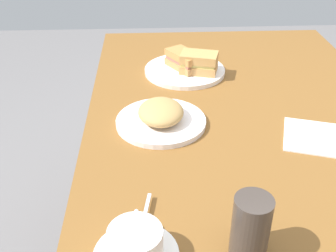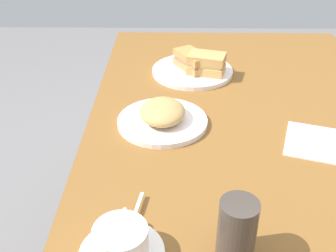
% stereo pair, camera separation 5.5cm
% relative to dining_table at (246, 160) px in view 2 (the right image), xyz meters
% --- Properties ---
extents(dining_table, '(1.33, 0.84, 0.78)m').
position_rel_dining_table_xyz_m(dining_table, '(0.00, 0.00, 0.00)').
color(dining_table, brown).
rests_on(dining_table, ground_plane).
extents(sandwich_plate, '(0.25, 0.25, 0.01)m').
position_rel_dining_table_xyz_m(sandwich_plate, '(0.29, 0.14, 0.13)').
color(sandwich_plate, white).
rests_on(sandwich_plate, dining_table).
extents(sandwich_front, '(0.14, 0.12, 0.05)m').
position_rel_dining_table_xyz_m(sandwich_front, '(0.29, 0.14, 0.17)').
color(sandwich_front, '#B88149').
rests_on(sandwich_front, sandwich_plate).
extents(sandwich_back, '(0.10, 0.13, 0.06)m').
position_rel_dining_table_xyz_m(sandwich_back, '(0.26, 0.10, 0.17)').
color(sandwich_back, tan).
rests_on(sandwich_back, sandwich_plate).
extents(coffee_cup, '(0.12, 0.09, 0.05)m').
position_rel_dining_table_xyz_m(coffee_cup, '(-0.44, 0.28, 0.16)').
color(coffee_cup, white).
rests_on(coffee_cup, coffee_saucer).
extents(spoon, '(0.10, 0.03, 0.01)m').
position_rel_dining_table_xyz_m(spoon, '(-0.36, 0.27, 0.14)').
color(spoon, silver).
rests_on(spoon, coffee_saucer).
extents(side_plate, '(0.23, 0.23, 0.01)m').
position_rel_dining_table_xyz_m(side_plate, '(-0.02, 0.23, 0.13)').
color(side_plate, white).
rests_on(side_plate, dining_table).
extents(side_food_pile, '(0.14, 0.11, 0.04)m').
position_rel_dining_table_xyz_m(side_food_pile, '(-0.02, 0.23, 0.16)').
color(side_food_pile, tan).
rests_on(side_food_pile, side_plate).
extents(napkin, '(0.19, 0.19, 0.00)m').
position_rel_dining_table_xyz_m(napkin, '(-0.10, -0.14, 0.13)').
color(napkin, white).
rests_on(napkin, dining_table).
extents(drinking_glass, '(0.06, 0.06, 0.12)m').
position_rel_dining_table_xyz_m(drinking_glass, '(-0.44, 0.10, 0.18)').
color(drinking_glass, '#413731').
rests_on(drinking_glass, dining_table).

